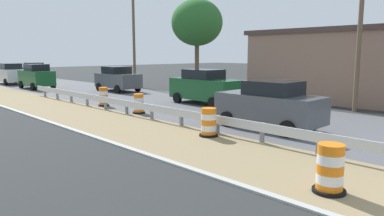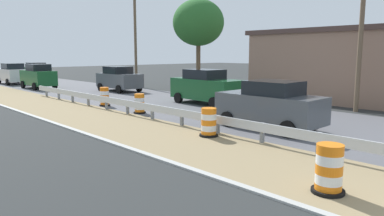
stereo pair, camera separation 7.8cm
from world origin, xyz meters
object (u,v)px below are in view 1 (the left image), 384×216
(car_trailing_near_lane, at_px, (118,79))
(car_trailing_far_lane, at_px, (36,76))
(car_mid_far_lane, at_px, (205,87))
(car_distant_b, at_px, (11,74))
(traffic_barrel_mid, at_px, (139,105))
(utility_pole_mid, at_px, (134,39))
(car_lead_far_lane, at_px, (270,105))
(utility_pole_near, at_px, (360,36))
(traffic_barrel_nearest, at_px, (330,171))
(car_distant_a, at_px, (35,71))
(traffic_barrel_far, at_px, (104,98))
(traffic_barrel_close, at_px, (209,123))

(car_trailing_near_lane, distance_m, car_trailing_far_lane, 7.78)
(car_mid_far_lane, xyz_separation_m, car_distant_b, (-3.67, 23.32, -0.02))
(traffic_barrel_mid, xyz_separation_m, car_trailing_far_lane, (1.27, 16.81, 0.60))
(utility_pole_mid, bearing_deg, car_lead_far_lane, -109.51)
(utility_pole_near, bearing_deg, traffic_barrel_nearest, -160.31)
(car_distant_a, bearing_deg, car_lead_far_lane, -5.37)
(car_trailing_far_lane, bearing_deg, utility_pole_mid, -122.40)
(car_trailing_near_lane, xyz_separation_m, car_mid_far_lane, (-0.29, -10.09, 0.05))
(car_distant_a, xyz_separation_m, car_distant_b, (-4.07, -4.59, 0.04))
(traffic_barrel_nearest, height_order, car_mid_far_lane, car_mid_far_lane)
(traffic_barrel_nearest, distance_m, utility_pole_near, 12.95)
(traffic_barrel_nearest, bearing_deg, utility_pole_near, 19.69)
(car_mid_far_lane, distance_m, car_distant_b, 23.61)
(traffic_barrel_far, height_order, car_trailing_near_lane, car_trailing_near_lane)
(car_distant_a, distance_m, utility_pole_near, 35.62)
(car_trailing_near_lane, bearing_deg, traffic_barrel_mid, -27.96)
(car_trailing_far_lane, bearing_deg, car_distant_a, -20.30)
(traffic_barrel_mid, relative_size, car_lead_far_lane, 0.23)
(traffic_barrel_far, relative_size, car_trailing_near_lane, 0.27)
(car_lead_far_lane, bearing_deg, traffic_barrel_far, 8.24)
(traffic_barrel_mid, height_order, car_mid_far_lane, car_mid_far_lane)
(traffic_barrel_nearest, height_order, car_trailing_far_lane, car_trailing_far_lane)
(car_trailing_far_lane, bearing_deg, car_distant_b, 0.11)
(car_distant_b, distance_m, utility_pole_near, 31.75)
(car_distant_a, bearing_deg, traffic_barrel_close, -10.12)
(traffic_barrel_mid, distance_m, car_trailing_far_lane, 16.87)
(traffic_barrel_nearest, bearing_deg, car_lead_far_lane, 45.05)
(car_lead_far_lane, relative_size, car_distant_b, 1.01)
(traffic_barrel_close, distance_m, car_trailing_near_lane, 17.31)
(car_distant_b, height_order, utility_pole_near, utility_pole_near)
(traffic_barrel_nearest, xyz_separation_m, car_trailing_near_lane, (8.38, 21.73, 0.50))
(traffic_barrel_nearest, height_order, car_distant_a, car_distant_a)
(traffic_barrel_mid, xyz_separation_m, car_distant_a, (5.27, 27.90, 0.53))
(traffic_barrel_mid, height_order, car_distant_b, car_distant_b)
(car_mid_far_lane, bearing_deg, car_lead_far_lane, -23.43)
(traffic_barrel_close, relative_size, car_trailing_near_lane, 0.26)
(car_lead_far_lane, relative_size, car_trailing_far_lane, 1.07)
(car_lead_far_lane, distance_m, car_distant_a, 34.88)
(car_distant_a, bearing_deg, car_trailing_far_lane, -19.21)
(car_lead_far_lane, bearing_deg, utility_pole_mid, -20.10)
(traffic_barrel_mid, relative_size, car_distant_b, 0.23)
(utility_pole_mid, bearing_deg, car_distant_b, 123.37)
(traffic_barrel_close, distance_m, car_lead_far_lane, 2.94)
(car_mid_far_lane, distance_m, car_trailing_far_lane, 17.20)
(car_trailing_far_lane, bearing_deg, traffic_barrel_nearest, 170.55)
(car_trailing_far_lane, bearing_deg, traffic_barrel_far, 174.19)
(car_distant_b, bearing_deg, car_distant_a, -40.65)
(traffic_barrel_far, distance_m, car_trailing_near_lane, 8.34)
(car_lead_far_lane, distance_m, car_trailing_far_lane, 23.60)
(car_distant_a, bearing_deg, car_mid_far_lane, -0.21)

